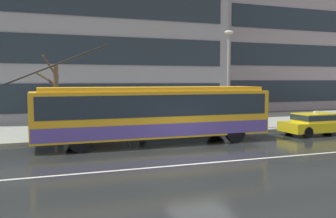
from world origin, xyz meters
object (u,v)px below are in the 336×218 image
at_px(trolleybus, 155,112).
at_px(pedestrian_at_shelter, 85,106).
at_px(taxi_ahead_of_bus, 317,123).
at_px(street_lamp, 228,70).
at_px(street_tree_bare, 55,95).
at_px(pedestrian_waiting_by_pole, 142,117).
at_px(pedestrian_approaching_curb, 72,105).
at_px(bus_shelter, 98,101).
at_px(pedestrian_walking_past, 144,104).

distance_m(trolleybus, pedestrian_at_shelter, 4.46).
distance_m(taxi_ahead_of_bus, street_lamp, 6.06).
bearing_deg(pedestrian_at_shelter, street_lamp, -3.12).
xyz_separation_m(taxi_ahead_of_bus, pedestrian_at_shelter, (-12.91, 3.61, 1.07)).
bearing_deg(pedestrian_at_shelter, street_tree_bare, -178.39).
bearing_deg(pedestrian_waiting_by_pole, pedestrian_at_shelter, 170.94).
bearing_deg(street_tree_bare, pedestrian_approaching_curb, 47.67).
xyz_separation_m(bus_shelter, street_lamp, (8.00, -0.31, 1.76)).
xyz_separation_m(pedestrian_at_shelter, street_tree_bare, (-1.54, -0.04, 0.60)).
height_order(taxi_ahead_of_bus, street_lamp, street_lamp).
bearing_deg(pedestrian_approaching_curb, trolleybus, -49.15).
height_order(pedestrian_at_shelter, pedestrian_approaching_curb, pedestrian_at_shelter).
bearing_deg(pedestrian_approaching_curb, pedestrian_at_shelter, -60.07).
height_order(pedestrian_waiting_by_pole, street_tree_bare, street_tree_bare).
xyz_separation_m(trolleybus, street_tree_bare, (-4.61, 3.18, 0.80)).
bearing_deg(taxi_ahead_of_bus, bus_shelter, 164.24).
bearing_deg(taxi_ahead_of_bus, pedestrian_waiting_by_pole, 162.34).
xyz_separation_m(taxi_ahead_of_bus, pedestrian_approaching_curb, (-13.49, 4.61, 1.03)).
relative_size(pedestrian_walking_past, street_lamp, 0.33).
distance_m(pedestrian_at_shelter, pedestrian_walking_past, 3.70).
bearing_deg(bus_shelter, taxi_ahead_of_bus, -15.76).
relative_size(taxi_ahead_of_bus, bus_shelter, 1.12).
bearing_deg(pedestrian_approaching_curb, street_lamp, -9.05).
bearing_deg(pedestrian_approaching_curb, bus_shelter, -41.75).
bearing_deg(trolleybus, taxi_ahead_of_bus, -2.23).
xyz_separation_m(trolleybus, pedestrian_walking_past, (0.56, 3.89, 0.17)).
relative_size(trolleybus, street_lamp, 2.14).
bearing_deg(bus_shelter, pedestrian_at_shelter, 167.00).
relative_size(bus_shelter, pedestrian_waiting_by_pole, 2.47).
relative_size(pedestrian_approaching_curb, street_tree_bare, 0.45).
bearing_deg(street_tree_bare, trolleybus, -34.58).
distance_m(taxi_ahead_of_bus, pedestrian_at_shelter, 13.45).
distance_m(trolleybus, pedestrian_waiting_by_pole, 2.76).
height_order(bus_shelter, pedestrian_waiting_by_pole, bus_shelter).
bearing_deg(trolleybus, pedestrian_waiting_by_pole, 87.93).
distance_m(pedestrian_waiting_by_pole, street_tree_bare, 4.90).
bearing_deg(street_tree_bare, bus_shelter, -3.21).
bearing_deg(pedestrian_waiting_by_pole, street_lamp, 0.30).
bearing_deg(pedestrian_waiting_by_pole, street_tree_bare, 174.38).
bearing_deg(pedestrian_walking_past, pedestrian_approaching_curb, 175.33).
height_order(trolleybus, pedestrian_walking_past, trolleybus).
height_order(trolleybus, bus_shelter, trolleybus).
xyz_separation_m(pedestrian_approaching_curb, pedestrian_waiting_by_pole, (3.76, -1.51, -0.65)).
distance_m(bus_shelter, pedestrian_walking_past, 3.03).
xyz_separation_m(trolleybus, pedestrian_waiting_by_pole, (0.10, 2.72, -0.49)).
bearing_deg(trolleybus, street_lamp, 25.87).
relative_size(trolleybus, pedestrian_waiting_by_pole, 8.15).
relative_size(pedestrian_approaching_curb, street_lamp, 0.32).
distance_m(bus_shelter, street_tree_bare, 2.30).
height_order(pedestrian_at_shelter, pedestrian_waiting_by_pole, pedestrian_at_shelter).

